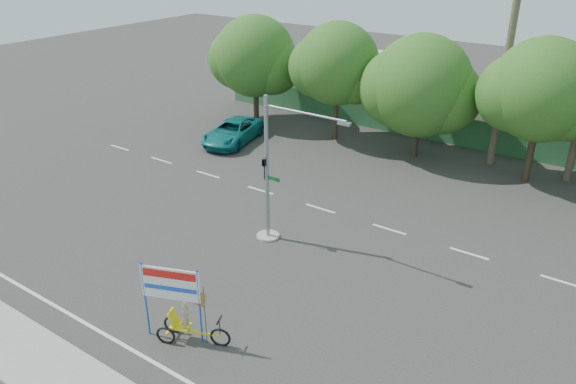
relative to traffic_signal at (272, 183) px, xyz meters
The scene contains 11 objects.
ground 5.40m from the traffic_signal, 61.13° to the right, with size 120.00×120.00×0.00m, color #33302D.
fence 17.76m from the traffic_signal, 82.85° to the left, with size 38.00×0.08×2.00m, color #336B3D.
building_left 23.38m from the traffic_signal, 109.52° to the left, with size 12.00×8.00×4.00m, color #C2B59A.
tree_far_left 18.45m from the traffic_signal, 130.22° to the left, with size 7.14×6.00×7.96m.
tree_left 14.99m from the traffic_signal, 109.08° to the left, with size 6.66×5.60×8.07m.
tree_center 14.15m from the traffic_signal, 85.33° to the left, with size 7.62×6.40×7.85m.
tree_right 16.38m from the traffic_signal, 59.83° to the left, with size 6.90×5.80×8.36m.
palm_short 17.56m from the traffic_signal, 69.84° to the left, with size 3.73×3.79×14.45m.
traffic_signal is the anchor object (origin of this frame).
trike_billboard 8.06m from the traffic_signal, 78.02° to the right, with size 2.99×1.43×3.13m.
pickup_truck 13.92m from the traffic_signal, 137.73° to the left, with size 2.58×5.60×1.56m, color #107575.
Camera 1 is at (11.73, -14.82, 13.49)m, focal length 35.00 mm.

